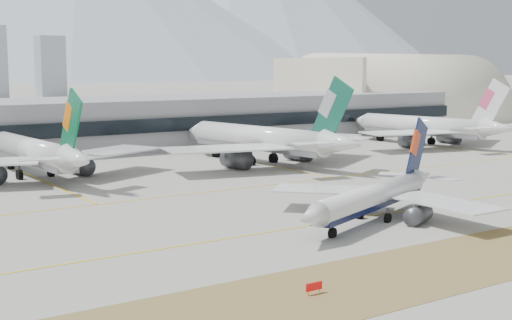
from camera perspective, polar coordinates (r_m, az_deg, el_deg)
ground at (r=118.64m, az=4.03°, el=-4.62°), size 3000.00×3000.00×0.00m
taxiing_airliner at (r=117.75m, az=9.60°, el=-2.90°), size 45.39×38.37×15.94m
widebody_eva at (r=165.47m, az=-17.18°, el=0.49°), size 58.80×57.53×20.98m
widebody_cathay at (r=180.94m, az=0.75°, el=1.57°), size 63.66×62.90×22.94m
widebody_china_air at (r=229.75m, az=13.58°, el=2.56°), size 60.10×59.35×21.64m
terminal at (r=218.92m, az=-14.77°, el=2.74°), size 280.00×43.10×15.00m
hangar at (r=320.82m, az=11.03°, el=2.99°), size 91.00×60.00×60.00m
hold_sign_left at (r=79.83m, az=4.66°, el=-10.06°), size 2.20×0.15×1.35m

